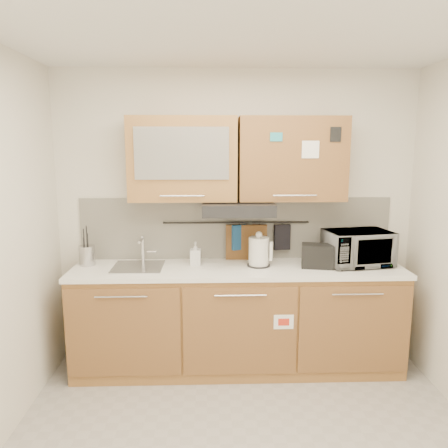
{
  "coord_description": "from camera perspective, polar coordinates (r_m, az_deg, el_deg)",
  "views": [
    {
      "loc": [
        -0.23,
        -2.41,
        1.94
      ],
      "look_at": [
        -0.12,
        1.05,
        1.32
      ],
      "focal_mm": 35.0,
      "sensor_mm": 36.0,
      "label": 1
    }
  ],
  "objects": [
    {
      "name": "ceiling",
      "position": [
        2.5,
        3.96,
        25.42
      ],
      "size": [
        3.2,
        3.2,
        0.0
      ],
      "primitive_type": "plane",
      "rotation": [
        3.14,
        0.0,
        0.0
      ],
      "color": "white",
      "rests_on": "wall_back"
    },
    {
      "name": "wall_back",
      "position": [
        3.96,
        1.57,
        0.89
      ],
      "size": [
        3.2,
        0.0,
        3.2
      ],
      "primitive_type": "plane",
      "rotation": [
        1.57,
        0.0,
        0.0
      ],
      "color": "silver",
      "rests_on": "ground"
    },
    {
      "name": "base_cabinet",
      "position": [
        3.92,
        1.77,
        -12.87
      ],
      "size": [
        2.8,
        0.64,
        0.88
      ],
      "color": "#A8723B",
      "rests_on": "floor"
    },
    {
      "name": "countertop",
      "position": [
        3.75,
        1.82,
        -5.92
      ],
      "size": [
        2.82,
        0.62,
        0.04
      ],
      "primitive_type": "cube",
      "color": "white",
      "rests_on": "base_cabinet"
    },
    {
      "name": "backsplash",
      "position": [
        3.97,
        1.57,
        -0.56
      ],
      "size": [
        2.8,
        0.02,
        0.56
      ],
      "primitive_type": "cube",
      "color": "silver",
      "rests_on": "countertop"
    },
    {
      "name": "upper_cabinets",
      "position": [
        3.74,
        1.69,
        8.5
      ],
      "size": [
        1.82,
        0.37,
        0.7
      ],
      "color": "#A8723B",
      "rests_on": "wall_back"
    },
    {
      "name": "range_hood",
      "position": [
        3.7,
        1.81,
        2.1
      ],
      "size": [
        0.6,
        0.46,
        0.1
      ],
      "primitive_type": "cube",
      "color": "black",
      "rests_on": "upper_cabinets"
    },
    {
      "name": "sink",
      "position": [
        3.8,
        -11.12,
        -5.5
      ],
      "size": [
        0.42,
        0.4,
        0.26
      ],
      "color": "silver",
      "rests_on": "countertop"
    },
    {
      "name": "utensil_rail",
      "position": [
        3.92,
        1.61,
        0.2
      ],
      "size": [
        1.3,
        0.02,
        0.02
      ],
      "primitive_type": "cylinder",
      "rotation": [
        0.0,
        1.57,
        0.0
      ],
      "color": "black",
      "rests_on": "backsplash"
    },
    {
      "name": "utensil_crock",
      "position": [
        3.96,
        -17.45,
        -3.91
      ],
      "size": [
        0.17,
        0.17,
        0.34
      ],
      "rotation": [
        0.0,
        0.0,
        -0.25
      ],
      "color": "#B2B1B6",
      "rests_on": "countertop"
    },
    {
      "name": "kettle",
      "position": [
        3.76,
        4.58,
        -3.7
      ],
      "size": [
        0.23,
        0.22,
        0.3
      ],
      "rotation": [
        0.0,
        0.0,
        -0.31
      ],
      "color": "silver",
      "rests_on": "countertop"
    },
    {
      "name": "toaster",
      "position": [
        3.79,
        12.12,
        -4.07
      ],
      "size": [
        0.29,
        0.21,
        0.2
      ],
      "rotation": [
        0.0,
        0.0,
        -0.2
      ],
      "color": "black",
      "rests_on": "countertop"
    },
    {
      "name": "microwave",
      "position": [
        3.94,
        17.06,
        -3.02
      ],
      "size": [
        0.6,
        0.46,
        0.3
      ],
      "primitive_type": "imported",
      "rotation": [
        0.0,
        0.0,
        0.18
      ],
      "color": "#999999",
      "rests_on": "countertop"
    },
    {
      "name": "soap_bottle",
      "position": [
        3.8,
        -3.75,
        -3.84
      ],
      "size": [
        0.09,
        0.1,
        0.2
      ],
      "primitive_type": "imported",
      "rotation": [
        0.0,
        0.0,
        -0.04
      ],
      "color": "#999999",
      "rests_on": "countertop"
    },
    {
      "name": "cutting_board",
      "position": [
        3.96,
        2.92,
        -3.37
      ],
      "size": [
        0.37,
        0.05,
        0.46
      ],
      "primitive_type": "cube",
      "rotation": [
        0.0,
        0.0,
        -0.06
      ],
      "color": "brown",
      "rests_on": "utensil_rail"
    },
    {
      "name": "oven_mitt",
      "position": [
        3.93,
        2.0,
        -1.75
      ],
      "size": [
        0.14,
        0.09,
        0.23
      ],
      "primitive_type": "cube",
      "rotation": [
        0.0,
        0.0,
        0.41
      ],
      "color": "navy",
      "rests_on": "utensil_rail"
    },
    {
      "name": "dark_pouch",
      "position": [
        3.98,
        7.59,
        -1.72
      ],
      "size": [
        0.15,
        0.07,
        0.23
      ],
      "primitive_type": "cube",
      "rotation": [
        0.0,
        0.0,
        0.17
      ],
      "color": "black",
      "rests_on": "utensil_rail"
    },
    {
      "name": "pot_holder",
      "position": [
        3.94,
        4.67,
        -1.21
      ],
      "size": [
        0.13,
        0.04,
        0.15
      ],
      "primitive_type": "cube",
      "rotation": [
        0.0,
        0.0,
        -0.18
      ],
      "color": "#B73518",
      "rests_on": "utensil_rail"
    }
  ]
}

